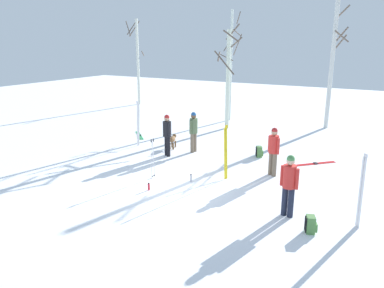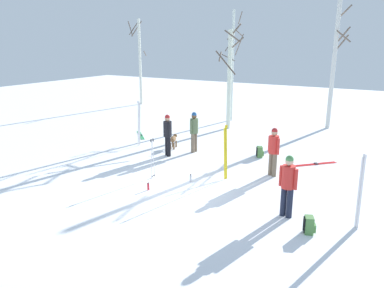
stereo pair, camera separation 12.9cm
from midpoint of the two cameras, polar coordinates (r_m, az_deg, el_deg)
The scene contains 20 objects.
ground_plane at distance 11.90m, azimuth -3.38°, elevation -7.02°, with size 60.00×60.00×0.00m, color white.
person_0 at distance 13.10m, azimuth 12.11°, elevation -0.67°, with size 0.47×0.34×1.72m.
person_1 at distance 10.14m, azimuth 14.31°, elevation -5.64°, with size 0.51×0.34×1.72m.
person_2 at distance 15.08m, azimuth -4.08°, elevation 1.77°, with size 0.45×0.34×1.72m.
person_3 at distance 15.58m, azimuth 0.01°, elevation 2.26°, with size 0.34×0.52×1.72m.
dog at distance 16.33m, azimuth -3.19°, elevation 0.71°, with size 0.39×0.87×0.57m.
ski_pair_planted_0 at distance 12.52m, azimuth 4.90°, elevation -1.33°, with size 0.10×0.19×1.89m.
ski_pair_planted_1 at distance 16.72m, azimuth -8.47°, elevation 3.09°, with size 0.05×0.23×2.02m.
ski_pair_planted_2 at distance 10.14m, azimuth 24.15°, elevation -6.65°, with size 0.13×0.13×1.95m.
ski_pair_lying_0 at distance 15.03m, azimuth 18.04°, elevation -2.87°, with size 1.39×1.39×0.05m.
ski_pair_lying_1 at distance 18.74m, azimuth -8.25°, elevation 1.33°, with size 1.34×1.34×0.05m.
ski_poles_0 at distance 12.71m, azimuth -6.33°, elevation -2.04°, with size 0.07×0.21×1.39m.
backpack_0 at distance 15.31m, azimuth 10.03°, elevation -1.19°, with size 0.34×0.33×0.44m.
backpack_1 at distance 9.75m, azimuth 17.37°, elevation -11.71°, with size 0.34×0.32×0.44m.
water_bottle_0 at distance 12.45m, azimuth -0.47°, elevation -5.29°, with size 0.07×0.07×0.28m.
water_bottle_1 at distance 11.90m, azimuth -6.94°, elevation -6.51°, with size 0.07×0.07×0.24m.
birch_tree_0 at distance 27.85m, azimuth -8.49°, elevation 12.63°, with size 1.43×1.47×6.07m.
birch_tree_1 at distance 21.87m, azimuth 5.83°, elevation 12.02°, with size 1.13×1.14×6.23m.
birch_tree_2 at distance 19.77m, azimuth 5.34°, elevation 10.26°, with size 1.34×1.34×5.41m.
birch_tree_3 at distance 21.04m, azimuth 20.54°, elevation 11.54°, with size 0.93×1.34×6.64m.
Camera 1 is at (5.92, -9.25, 4.56)m, focal length 34.80 mm.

